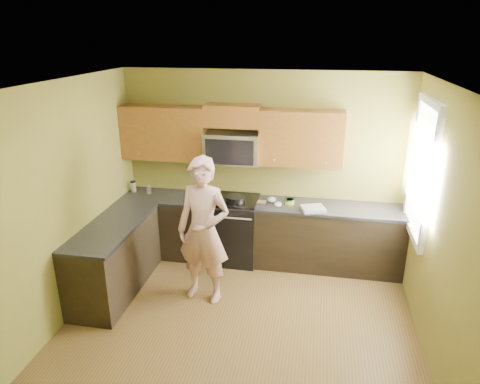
% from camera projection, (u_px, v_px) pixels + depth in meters
% --- Properties ---
extents(floor, '(4.00, 4.00, 0.00)m').
position_uv_depth(floor, '(237.00, 333.00, 4.85)').
color(floor, brown).
rests_on(floor, ground).
extents(ceiling, '(4.00, 4.00, 0.00)m').
position_uv_depth(ceiling, '(236.00, 87.00, 3.91)').
color(ceiling, white).
rests_on(ceiling, ground).
extents(wall_back, '(4.00, 0.00, 4.00)m').
position_uv_depth(wall_back, '(262.00, 166.00, 6.23)').
color(wall_back, olive).
rests_on(wall_back, ground).
extents(wall_front, '(4.00, 0.00, 4.00)m').
position_uv_depth(wall_front, '(172.00, 363.00, 2.54)').
color(wall_front, olive).
rests_on(wall_front, ground).
extents(wall_left, '(0.00, 4.00, 4.00)m').
position_uv_depth(wall_left, '(56.00, 209.00, 4.72)').
color(wall_left, olive).
rests_on(wall_left, ground).
extents(wall_right, '(0.00, 4.00, 4.00)m').
position_uv_depth(wall_right, '(446.00, 239.00, 4.04)').
color(wall_right, olive).
rests_on(wall_right, ground).
extents(cabinet_back_run, '(4.00, 0.60, 0.88)m').
position_uv_depth(cabinet_back_run, '(259.00, 233.00, 6.27)').
color(cabinet_back_run, black).
rests_on(cabinet_back_run, floor).
extents(cabinet_left_run, '(0.60, 1.60, 0.88)m').
position_uv_depth(cabinet_left_run, '(115.00, 259.00, 5.54)').
color(cabinet_left_run, black).
rests_on(cabinet_left_run, floor).
extents(countertop_back, '(4.00, 0.62, 0.04)m').
position_uv_depth(countertop_back, '(259.00, 203.00, 6.10)').
color(countertop_back, black).
rests_on(countertop_back, cabinet_back_run).
extents(countertop_left, '(0.62, 1.60, 0.04)m').
position_uv_depth(countertop_left, '(112.00, 226.00, 5.38)').
color(countertop_left, black).
rests_on(countertop_left, cabinet_left_run).
extents(stove, '(0.76, 0.65, 0.95)m').
position_uv_depth(stove, '(231.00, 229.00, 6.30)').
color(stove, black).
rests_on(stove, floor).
extents(microwave, '(0.76, 0.40, 0.42)m').
position_uv_depth(microwave, '(232.00, 162.00, 6.08)').
color(microwave, silver).
rests_on(microwave, wall_back).
extents(upper_cab_left, '(1.22, 0.33, 0.75)m').
position_uv_depth(upper_cab_left, '(166.00, 158.00, 6.28)').
color(upper_cab_left, brown).
rests_on(upper_cab_left, wall_back).
extents(upper_cab_right, '(1.12, 0.33, 0.75)m').
position_uv_depth(upper_cab_right, '(300.00, 165.00, 5.95)').
color(upper_cab_right, brown).
rests_on(upper_cab_right, wall_back).
extents(upper_cab_over_mw, '(0.76, 0.33, 0.30)m').
position_uv_depth(upper_cab_over_mw, '(233.00, 116.00, 5.88)').
color(upper_cab_over_mw, brown).
rests_on(upper_cab_over_mw, wall_back).
extents(window, '(0.06, 1.06, 1.66)m').
position_uv_depth(window, '(422.00, 171.00, 5.05)').
color(window, white).
rests_on(window, wall_right).
extents(woman, '(0.74, 0.55, 1.83)m').
position_uv_depth(woman, '(204.00, 231.00, 5.22)').
color(woman, '#CE6E67').
rests_on(woman, floor).
extents(frying_pan, '(0.35, 0.51, 0.06)m').
position_uv_depth(frying_pan, '(235.00, 200.00, 6.07)').
color(frying_pan, black).
rests_on(frying_pan, stove).
extents(butter_tub, '(0.13, 0.13, 0.09)m').
position_uv_depth(butter_tub, '(290.00, 204.00, 6.02)').
color(butter_tub, '#D3D939').
rests_on(butter_tub, countertop_back).
extents(toast_slice, '(0.12, 0.12, 0.01)m').
position_uv_depth(toast_slice, '(262.00, 202.00, 6.07)').
color(toast_slice, '#B27F47').
rests_on(toast_slice, countertop_back).
extents(napkin_a, '(0.11, 0.12, 0.06)m').
position_uv_depth(napkin_a, '(278.00, 204.00, 5.93)').
color(napkin_a, silver).
rests_on(napkin_a, countertop_back).
extents(napkin_b, '(0.15, 0.16, 0.07)m').
position_uv_depth(napkin_b, '(272.00, 200.00, 6.09)').
color(napkin_b, silver).
rests_on(napkin_b, countertop_back).
extents(dish_towel, '(0.36, 0.32, 0.05)m').
position_uv_depth(dish_towel, '(313.00, 209.00, 5.80)').
color(dish_towel, silver).
rests_on(dish_towel, countertop_back).
extents(travel_mug, '(0.10, 0.10, 0.17)m').
position_uv_depth(travel_mug, '(134.00, 192.00, 6.47)').
color(travel_mug, silver).
rests_on(travel_mug, countertop_back).
extents(glass_a, '(0.08, 0.08, 0.12)m').
position_uv_depth(glass_a, '(149.00, 189.00, 6.40)').
color(glass_a, silver).
rests_on(glass_a, countertop_back).
extents(glass_c, '(0.08, 0.08, 0.12)m').
position_uv_depth(glass_c, '(206.00, 195.00, 6.19)').
color(glass_c, silver).
rests_on(glass_c, countertop_back).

